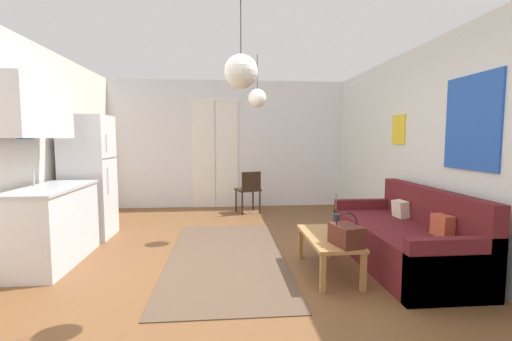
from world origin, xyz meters
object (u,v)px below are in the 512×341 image
at_px(bamboo_vase, 336,224).
at_px(refrigerator, 89,177).
at_px(handbag, 346,235).
at_px(pendant_lamp_near, 241,72).
at_px(pendant_lamp_far, 257,98).
at_px(coffee_table, 328,241).
at_px(accent_chair, 249,189).
at_px(couch, 406,240).

xyz_separation_m(bamboo_vase, refrigerator, (-3.14, 1.58, 0.37)).
bearing_deg(handbag, refrigerator, 147.59).
xyz_separation_m(pendant_lamp_near, pendant_lamp_far, (0.34, 2.18, 0.04)).
distance_m(bamboo_vase, handbag, 0.40).
bearing_deg(handbag, coffee_table, 102.32).
distance_m(bamboo_vase, pendant_lamp_far, 2.21).
height_order(refrigerator, accent_chair, refrigerator).
bearing_deg(accent_chair, pendant_lamp_far, 72.54).
bearing_deg(couch, accent_chair, 118.28).
xyz_separation_m(bamboo_vase, pendant_lamp_near, (-1.05, -0.72, 1.46)).
xyz_separation_m(couch, pendant_lamp_far, (-1.57, 1.38, 1.73)).
bearing_deg(bamboo_vase, refrigerator, 153.33).
height_order(coffee_table, handbag, handbag).
xyz_separation_m(coffee_table, handbag, (0.07, -0.33, 0.16)).
bearing_deg(accent_chair, handbag, 83.74).
relative_size(coffee_table, bamboo_vase, 2.34).
bearing_deg(pendant_lamp_near, couch, 22.79).
height_order(coffee_table, accent_chair, accent_chair).
relative_size(couch, pendant_lamp_near, 2.57).
xyz_separation_m(coffee_table, pendant_lamp_near, (-0.96, -0.66, 1.63)).
bearing_deg(accent_chair, pendant_lamp_near, 67.09).
relative_size(refrigerator, pendant_lamp_far, 2.37).
relative_size(couch, bamboo_vase, 4.56).
xyz_separation_m(accent_chair, pendant_lamp_near, (-0.32, -3.74, 1.50)).
bearing_deg(refrigerator, bamboo_vase, -26.67).
bearing_deg(bamboo_vase, couch, 4.96).
distance_m(couch, accent_chair, 3.34).
height_order(accent_chair, pendant_lamp_far, pendant_lamp_far).
relative_size(coffee_table, accent_chair, 1.28).
xyz_separation_m(handbag, pendant_lamp_near, (-1.03, -0.32, 1.47)).
relative_size(coffee_table, pendant_lamp_near, 1.32).
relative_size(refrigerator, pendant_lamp_near, 2.25).
distance_m(accent_chair, pendant_lamp_near, 4.04).
xyz_separation_m(bamboo_vase, handbag, (-0.02, -0.40, -0.01)).
xyz_separation_m(couch, handbag, (-0.87, -0.48, 0.22)).
bearing_deg(pendant_lamp_near, handbag, 17.40).
relative_size(handbag, accent_chair, 0.47).
relative_size(couch, accent_chair, 2.49).
relative_size(couch, coffee_table, 1.95).
xyz_separation_m(couch, accent_chair, (-1.58, 2.94, 0.19)).
relative_size(couch, pendant_lamp_far, 2.71).
distance_m(couch, refrigerator, 4.31).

